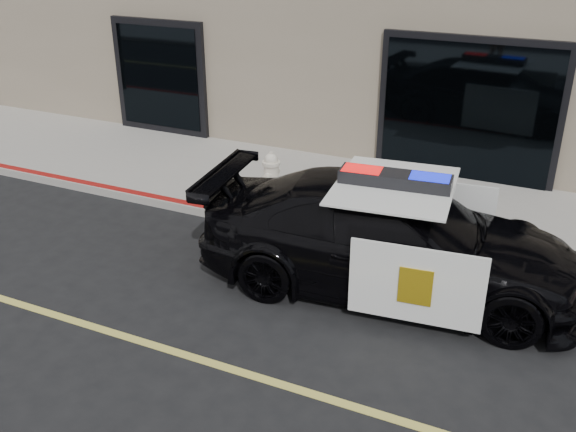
% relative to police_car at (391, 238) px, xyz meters
% --- Properties ---
extents(ground, '(120.00, 120.00, 0.00)m').
position_rel_police_car_xyz_m(ground, '(1.17, -2.58, -0.78)').
color(ground, black).
rests_on(ground, ground).
extents(sidewalk_n, '(60.00, 3.50, 0.15)m').
position_rel_police_car_xyz_m(sidewalk_n, '(1.17, 2.67, -0.71)').
color(sidewalk_n, gray).
rests_on(sidewalk_n, ground).
extents(police_car, '(3.27, 5.79, 1.75)m').
position_rel_police_car_xyz_m(police_car, '(0.00, 0.00, 0.00)').
color(police_car, black).
rests_on(police_car, ground).
extents(fire_hydrant, '(0.38, 0.53, 0.85)m').
position_rel_police_car_xyz_m(fire_hydrant, '(-2.80, 1.92, -0.24)').
color(fire_hydrant, silver).
rests_on(fire_hydrant, sidewalk_n).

